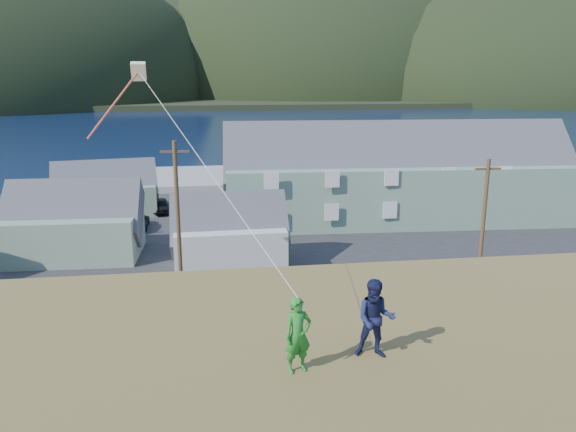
# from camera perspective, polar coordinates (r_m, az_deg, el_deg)

# --- Properties ---
(ground) EXTENTS (900.00, 900.00, 0.00)m
(ground) POSITION_cam_1_polar(r_m,az_deg,el_deg) (32.66, -8.19, -9.92)
(ground) COLOR #0A1638
(ground) RESTS_ON ground
(grass_strip) EXTENTS (110.00, 8.00, 0.10)m
(grass_strip) POSITION_cam_1_polar(r_m,az_deg,el_deg) (30.83, -8.20, -11.36)
(grass_strip) COLOR #4C3D19
(grass_strip) RESTS_ON ground
(waterfront_lot) EXTENTS (72.00, 36.00, 0.12)m
(waterfront_lot) POSITION_cam_1_polar(r_m,az_deg,el_deg) (48.65, -8.17, -1.60)
(waterfront_lot) COLOR #28282B
(waterfront_lot) RESTS_ON ground
(wharf) EXTENTS (26.00, 14.00, 0.90)m
(wharf) POSITION_cam_1_polar(r_m,az_deg,el_deg) (71.27, -13.00, 3.63)
(wharf) COLOR gray
(wharf) RESTS_ON ground
(far_shore) EXTENTS (900.00, 320.00, 2.00)m
(far_shore) POSITION_cam_1_polar(r_m,az_deg,el_deg) (359.99, -8.13, 12.36)
(far_shore) COLOR black
(far_shore) RESTS_ON ground
(far_hills) EXTENTS (760.00, 265.00, 143.00)m
(far_hills) POSITION_cam_1_polar(r_m,az_deg,el_deg) (311.35, -1.43, 12.38)
(far_hills) COLOR black
(far_hills) RESTS_ON ground
(lodge) EXTENTS (31.71, 10.34, 11.01)m
(lodge) POSITION_cam_1_polar(r_m,az_deg,el_deg) (52.14, 11.01, 4.09)
(lodge) COLOR gray
(lodge) RESTS_ON waterfront_lot
(shed_palegreen_near) EXTENTS (9.80, 6.36, 6.99)m
(shed_palegreen_near) POSITION_cam_1_polar(r_m,az_deg,el_deg) (43.92, -20.87, -0.70)
(shed_palegreen_near) COLOR gray
(shed_palegreen_near) RESTS_ON waterfront_lot
(shed_white) EXTENTS (8.10, 5.52, 6.37)m
(shed_white) POSITION_cam_1_polar(r_m,az_deg,el_deg) (39.29, -5.98, -1.80)
(shed_white) COLOR beige
(shed_white) RESTS_ON waterfront_lot
(shed_palegreen_far) EXTENTS (10.27, 6.84, 6.41)m
(shed_palegreen_far) POSITION_cam_1_polar(r_m,az_deg,el_deg) (56.12, -18.04, 2.51)
(shed_palegreen_far) COLOR slate
(shed_palegreen_far) RESTS_ON waterfront_lot
(utility_poles) EXTENTS (33.36, 0.24, 9.62)m
(utility_poles) POSITION_cam_1_polar(r_m,az_deg,el_deg) (32.53, -9.23, -1.56)
(utility_poles) COLOR #47331E
(utility_poles) RESTS_ON waterfront_lot
(parked_cars) EXTENTS (23.54, 11.66, 1.57)m
(parked_cars) POSITION_cam_1_polar(r_m,az_deg,el_deg) (53.29, -19.06, 0.05)
(parked_cars) COLOR black
(parked_cars) RESTS_ON waterfront_lot
(kite_flyer_green) EXTENTS (0.70, 0.56, 1.67)m
(kite_flyer_green) POSITION_cam_1_polar(r_m,az_deg,el_deg) (12.06, 1.01, -12.00)
(kite_flyer_green) COLOR #217A25
(kite_flyer_green) RESTS_ON hillside
(kite_flyer_navy) EXTENTS (1.02, 0.88, 1.81)m
(kite_flyer_navy) POSITION_cam_1_polar(r_m,az_deg,el_deg) (12.75, 8.88, -10.28)
(kite_flyer_navy) COLOR #171B40
(kite_flyer_navy) RESTS_ON hillside
(kite_rig) EXTENTS (2.56, 4.22, 9.95)m
(kite_rig) POSITION_cam_1_polar(r_m,az_deg,el_deg) (18.44, -15.11, 13.33)
(kite_rig) COLOR beige
(kite_rig) RESTS_ON ground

